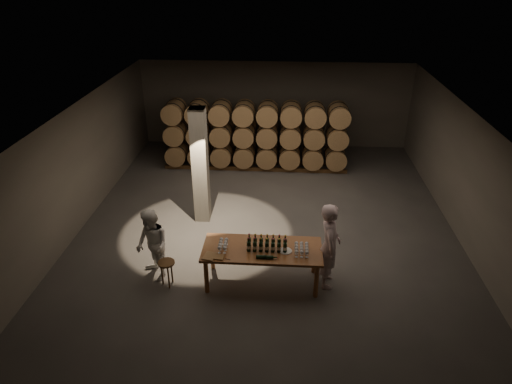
# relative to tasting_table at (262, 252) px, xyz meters

# --- Properties ---
(room) EXTENTS (12.00, 12.00, 12.00)m
(room) POSITION_rel_tasting_table_xyz_m (-1.80, 2.70, 0.80)
(room) COLOR #4E4C49
(room) RESTS_ON ground
(tasting_table) EXTENTS (2.60, 1.10, 0.90)m
(tasting_table) POSITION_rel_tasting_table_xyz_m (0.00, 0.00, 0.00)
(tasting_table) COLOR brown
(tasting_table) RESTS_ON ground
(barrel_stack_back) EXTENTS (4.70, 0.95, 1.57)m
(barrel_stack_back) POSITION_rel_tasting_table_xyz_m (-1.35, 7.70, 0.03)
(barrel_stack_back) COLOR brown
(barrel_stack_back) RESTS_ON ground
(barrel_stack_front) EXTENTS (6.26, 0.95, 2.31)m
(barrel_stack_front) POSITION_rel_tasting_table_xyz_m (-0.57, 6.30, 0.40)
(barrel_stack_front) COLOR brown
(barrel_stack_front) RESTS_ON ground
(bottle_cluster) EXTENTS (0.87, 0.24, 0.34)m
(bottle_cluster) POSITION_rel_tasting_table_xyz_m (0.10, -0.04, 0.23)
(bottle_cluster) COLOR black
(bottle_cluster) RESTS_ON tasting_table
(lying_bottles) EXTENTS (0.46, 0.08, 0.08)m
(lying_bottles) POSITION_rel_tasting_table_xyz_m (0.09, -0.37, 0.14)
(lying_bottles) COLOR black
(lying_bottles) RESTS_ON tasting_table
(glass_cluster_left) EXTENTS (0.19, 0.41, 0.17)m
(glass_cluster_left) POSITION_rel_tasting_table_xyz_m (-0.85, -0.06, 0.23)
(glass_cluster_left) COLOR silver
(glass_cluster_left) RESTS_ON tasting_table
(glass_cluster_right) EXTENTS (0.30, 0.41, 0.17)m
(glass_cluster_right) POSITION_rel_tasting_table_xyz_m (0.85, -0.10, 0.23)
(glass_cluster_right) COLOR silver
(glass_cluster_right) RESTS_ON tasting_table
(plate) EXTENTS (0.28, 0.28, 0.02)m
(plate) POSITION_rel_tasting_table_xyz_m (0.51, -0.07, 0.11)
(plate) COLOR silver
(plate) RESTS_ON tasting_table
(notebook_near) EXTENTS (0.26, 0.22, 0.03)m
(notebook_near) POSITION_rel_tasting_table_xyz_m (-0.91, -0.40, 0.12)
(notebook_near) COLOR brown
(notebook_near) RESTS_ON tasting_table
(notebook_corner) EXTENTS (0.30, 0.35, 0.03)m
(notebook_corner) POSITION_rel_tasting_table_xyz_m (-1.09, -0.38, 0.12)
(notebook_corner) COLOR brown
(notebook_corner) RESTS_ON tasting_table
(pen) EXTENTS (0.12, 0.05, 0.01)m
(pen) POSITION_rel_tasting_table_xyz_m (-0.70, -0.45, 0.11)
(pen) COLOR black
(pen) RESTS_ON tasting_table
(stool) EXTENTS (0.37, 0.37, 0.62)m
(stool) POSITION_rel_tasting_table_xyz_m (-2.08, -0.25, -0.29)
(stool) COLOR brown
(stool) RESTS_ON ground
(person_man) EXTENTS (0.49, 0.74, 2.00)m
(person_man) POSITION_rel_tasting_table_xyz_m (1.45, 0.06, 0.20)
(person_man) COLOR beige
(person_man) RESTS_ON ground
(person_woman) EXTENTS (1.03, 1.05, 1.71)m
(person_woman) POSITION_rel_tasting_table_xyz_m (-2.45, 0.03, 0.06)
(person_woman) COLOR white
(person_woman) RESTS_ON ground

